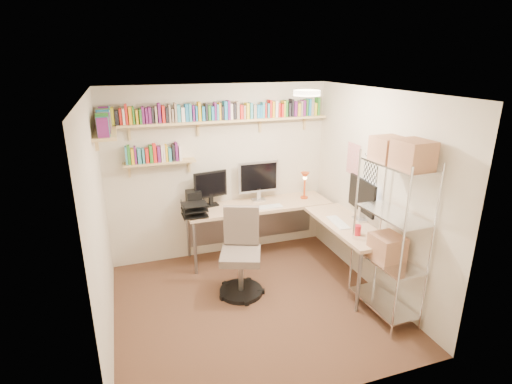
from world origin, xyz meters
The scene contains 6 objects.
ground centered at (0.00, 0.00, 0.00)m, with size 3.20×3.20×0.00m, color #4B2D20.
room_shell centered at (0.00, 0.00, 1.55)m, with size 3.24×3.04×2.52m.
wall_shelves centered at (-0.42, 1.29, 2.03)m, with size 3.12×1.09×0.80m.
corner_desk centered at (0.59, 0.94, 0.81)m, with size 2.36×2.12×1.41m.
office_chair centered at (-0.05, 0.34, 0.46)m, with size 0.62×0.63×1.09m.
wire_rack centered at (1.36, -0.65, 1.40)m, with size 0.44×0.84×2.08m.
Camera 1 is at (-1.30, -3.92, 2.84)m, focal length 28.00 mm.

